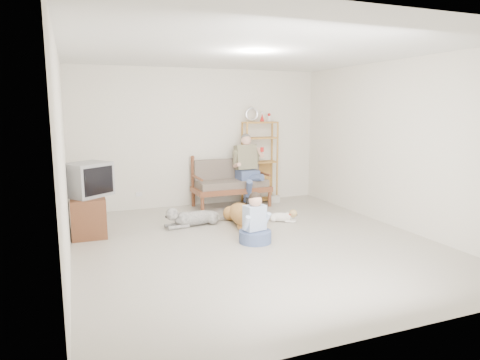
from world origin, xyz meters
name	(u,v)px	position (x,y,z in m)	size (l,w,h in m)	color
floor	(255,243)	(0.00, 0.00, 0.00)	(5.50, 5.50, 0.00)	beige
ceiling	(256,51)	(0.00, 0.00, 2.70)	(5.50, 5.50, 0.00)	silver
wall_back	(201,138)	(0.00, 2.75, 1.35)	(5.00, 5.00, 0.00)	silver
wall_front	(391,182)	(0.00, -2.75, 1.35)	(5.00, 5.00, 0.00)	silver
wall_left	(63,158)	(-2.50, 0.00, 1.35)	(5.50, 5.50, 0.00)	silver
wall_right	(398,145)	(2.50, 0.00, 1.35)	(5.50, 5.50, 0.00)	silver
loveseat	(230,182)	(0.50, 2.40, 0.49)	(1.51, 0.73, 0.95)	brown
man	(249,174)	(0.81, 2.20, 0.66)	(0.54, 0.78, 1.26)	#4B5D8A
etagere	(260,161)	(1.21, 2.55, 0.85)	(0.74, 0.32, 1.95)	#B17A37
book_stack	(274,199)	(1.46, 2.36, 0.07)	(0.22, 0.16, 0.14)	silver
tv_stand	(88,215)	(-2.23, 1.40, 0.30)	(0.52, 0.91, 0.60)	brown
crt_tv	(88,179)	(-2.20, 1.38, 0.86)	(0.79, 0.77, 0.52)	gray
wall_outlet	(139,194)	(-1.25, 2.73, 0.30)	(0.12, 0.02, 0.08)	silver
golden_retriever	(245,215)	(0.18, 0.85, 0.19)	(0.52, 1.59, 0.48)	#BD7C41
shaggy_dog	(191,218)	(-0.62, 1.23, 0.14)	(1.16, 0.38, 0.34)	silver
terrier	(284,216)	(0.94, 0.90, 0.09)	(0.52, 0.40, 0.22)	white
child	(255,224)	(0.02, 0.04, 0.27)	(0.47, 0.47, 0.75)	#4B5D8A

